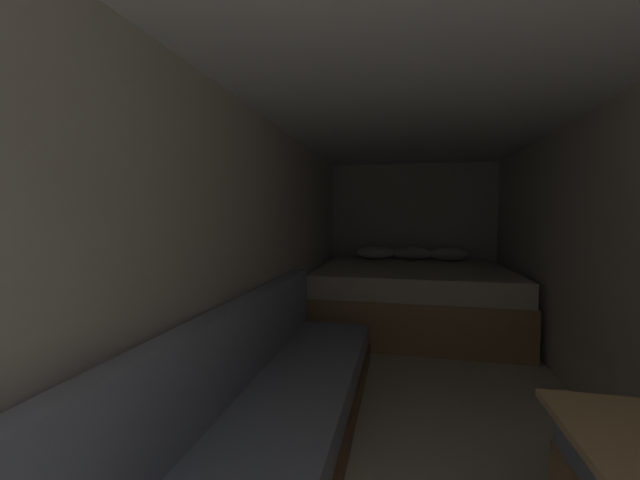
# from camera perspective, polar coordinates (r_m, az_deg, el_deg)

# --- Properties ---
(ground_plane) EXTENTS (7.44, 7.44, 0.00)m
(ground_plane) POSITION_cam_1_polar(r_m,az_deg,el_deg) (2.93, 14.74, -22.90)
(ground_plane) COLOR beige
(wall_back) EXTENTS (2.33, 0.05, 2.03)m
(wall_back) POSITION_cam_1_polar(r_m,az_deg,el_deg) (5.37, 13.82, 0.52)
(wall_back) COLOR beige
(wall_back) RESTS_ON ground
(wall_left) EXTENTS (0.05, 5.44, 2.03)m
(wall_left) POSITION_cam_1_polar(r_m,az_deg,el_deg) (2.82, -8.71, -2.28)
(wall_left) COLOR beige
(wall_left) RESTS_ON ground
(wall_right) EXTENTS (0.05, 5.44, 2.03)m
(wall_right) POSITION_cam_1_polar(r_m,az_deg,el_deg) (2.92, 38.12, -2.85)
(wall_right) COLOR beige
(wall_right) RESTS_ON ground
(ceiling_slab) EXTENTS (2.33, 5.44, 0.05)m
(ceiling_slab) POSITION_cam_1_polar(r_m,az_deg,el_deg) (2.72, 15.51, 19.46)
(ceiling_slab) COLOR white
(ceiling_slab) RESTS_ON wall_left
(bed) EXTENTS (2.11, 1.81, 0.89)m
(bed) POSITION_cam_1_polar(r_m,az_deg,el_deg) (4.50, 13.96, -8.37)
(bed) COLOR tan
(bed) RESTS_ON ground
(sofa_left) EXTENTS (0.71, 3.00, 0.82)m
(sofa_left) POSITION_cam_1_polar(r_m,az_deg,el_deg) (2.19, -7.99, -25.32)
(sofa_left) COLOR brown
(sofa_left) RESTS_ON ground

